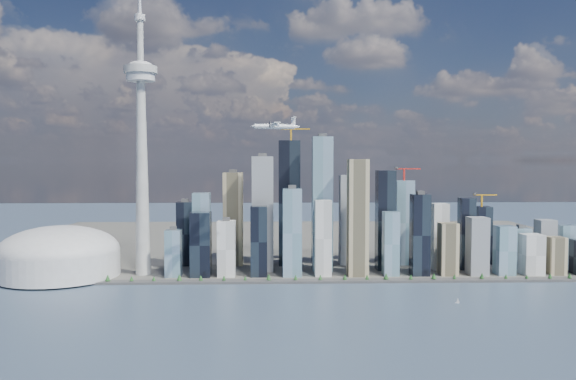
{
  "coord_description": "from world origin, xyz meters",
  "views": [
    {
      "loc": [
        -76.86,
        -662.15,
        200.36
      ],
      "look_at": [
        -49.68,
        260.0,
        152.01
      ],
      "focal_mm": 35.0,
      "sensor_mm": 36.0,
      "label": 1
    }
  ],
  "objects_px": {
    "needle_tower": "(141,140)",
    "sailboat_west": "(458,301)",
    "dome_stadium": "(59,255)",
    "airplane": "(275,126)"
  },
  "relations": [
    {
      "from": "needle_tower",
      "to": "sailboat_west",
      "type": "bearing_deg",
      "value": -22.48
    },
    {
      "from": "needle_tower",
      "to": "dome_stadium",
      "type": "relative_size",
      "value": 2.75
    },
    {
      "from": "needle_tower",
      "to": "dome_stadium",
      "type": "height_order",
      "value": "needle_tower"
    },
    {
      "from": "needle_tower",
      "to": "dome_stadium",
      "type": "xyz_separation_m",
      "value": [
        -140.0,
        -10.0,
        -196.4
      ]
    },
    {
      "from": "needle_tower",
      "to": "sailboat_west",
      "type": "height_order",
      "value": "needle_tower"
    },
    {
      "from": "dome_stadium",
      "to": "airplane",
      "type": "distance_m",
      "value": 442.87
    },
    {
      "from": "dome_stadium",
      "to": "airplane",
      "type": "height_order",
      "value": "airplane"
    },
    {
      "from": "needle_tower",
      "to": "dome_stadium",
      "type": "distance_m",
      "value": 241.4
    },
    {
      "from": "needle_tower",
      "to": "airplane",
      "type": "xyz_separation_m",
      "value": [
        228.84,
        -131.44,
        16.54
      ]
    },
    {
      "from": "needle_tower",
      "to": "sailboat_west",
      "type": "distance_m",
      "value": 574.01
    }
  ]
}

